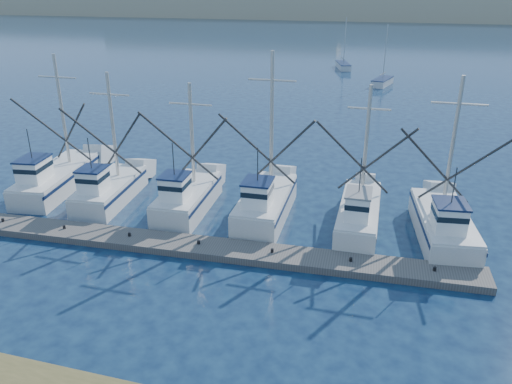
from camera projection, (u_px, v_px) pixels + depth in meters
ground at (278, 343)px, 19.83m from camera, size 500.00×500.00×0.00m
floating_dock at (199, 247)px, 26.64m from camera, size 29.34×3.33×0.39m
dune_ridge at (396, 5)px, 204.30m from camera, size 360.00×60.00×10.00m
trawler_fleet at (225, 200)px, 30.59m from camera, size 28.80×8.82×9.75m
sailboat_near at (382, 82)px, 69.45m from camera, size 2.90×5.49×8.10m
sailboat_far at (343, 66)px, 82.92m from camera, size 3.24×6.44×8.10m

